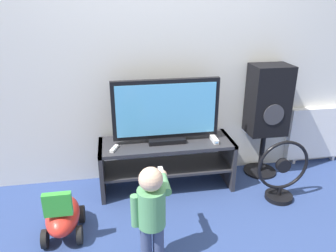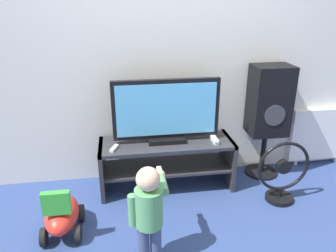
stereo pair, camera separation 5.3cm
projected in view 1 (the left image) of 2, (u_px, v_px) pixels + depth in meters
name	position (u px, v px, depth m)	size (l,w,h in m)	color
ground_plane	(170.00, 198.00, 2.97)	(16.00, 16.00, 0.00)	navy
wall_back	(161.00, 45.00, 2.95)	(10.00, 0.06, 2.60)	silver
tv_stand	(166.00, 157.00, 3.05)	(1.23, 0.42, 0.47)	#2D2D33
television	(166.00, 112.00, 2.90)	(0.96, 0.20, 0.58)	black
game_console	(214.00, 139.00, 2.99)	(0.04, 0.17, 0.04)	white
remote_primary	(114.00, 149.00, 2.83)	(0.08, 0.13, 0.03)	white
child	(152.00, 208.00, 2.14)	(0.28, 0.43, 0.73)	#3F4C72
speaker_tower	(268.00, 103.00, 3.14)	(0.36, 0.33, 1.12)	black
floor_fan	(282.00, 174.00, 2.88)	(0.47, 0.24, 0.57)	black
ride_on_toy	(63.00, 216.00, 2.47)	(0.29, 0.46, 0.44)	red
radiator	(318.00, 133.00, 3.51)	(0.68, 0.08, 0.63)	white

